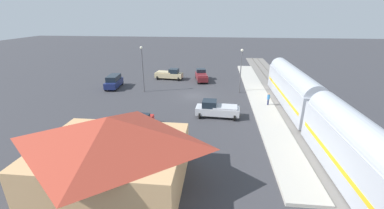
{
  "coord_description": "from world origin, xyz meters",
  "views": [
    {
      "loc": [
        -3.42,
        36.72,
        12.38
      ],
      "look_at": [
        -0.29,
        6.63,
        1.0
      ],
      "focal_mm": 22.84,
      "sensor_mm": 36.0,
      "label": 1
    }
  ],
  "objects_px": {
    "pedestrian_on_platform": "(268,98)",
    "pickup_silver": "(217,109)",
    "station_building": "(112,151)",
    "pickup_maroon": "(201,76)",
    "suv_navy": "(114,81)",
    "light_pole_lot_center": "(142,64)",
    "sedan_red": "(141,123)",
    "pickup_tan": "(169,74)",
    "light_pole_near_platform": "(241,65)"
  },
  "relations": [
    {
      "from": "pickup_maroon",
      "to": "light_pole_lot_center",
      "type": "relative_size",
      "value": 0.76
    },
    {
      "from": "pickup_silver",
      "to": "sedan_red",
      "type": "xyz_separation_m",
      "value": [
        8.35,
        4.77,
        -0.15
      ]
    },
    {
      "from": "pedestrian_on_platform",
      "to": "sedan_red",
      "type": "height_order",
      "value": "pedestrian_on_platform"
    },
    {
      "from": "pickup_tan",
      "to": "pickup_silver",
      "type": "bearing_deg",
      "value": 117.89
    },
    {
      "from": "pickup_silver",
      "to": "light_pole_near_platform",
      "type": "xyz_separation_m",
      "value": [
        -3.65,
        -10.44,
        3.52
      ]
    },
    {
      "from": "pickup_silver",
      "to": "light_pole_near_platform",
      "type": "distance_m",
      "value": 11.6
    },
    {
      "from": "sedan_red",
      "to": "suv_navy",
      "type": "distance_m",
      "value": 18.52
    },
    {
      "from": "pickup_maroon",
      "to": "sedan_red",
      "type": "xyz_separation_m",
      "value": [
        5.26,
        22.14,
        -0.15
      ]
    },
    {
      "from": "station_building",
      "to": "pickup_tan",
      "type": "height_order",
      "value": "station_building"
    },
    {
      "from": "pedestrian_on_platform",
      "to": "suv_navy",
      "type": "xyz_separation_m",
      "value": [
        25.15,
        -6.75,
        -0.13
      ]
    },
    {
      "from": "station_building",
      "to": "pickup_maroon",
      "type": "bearing_deg",
      "value": -98.1
    },
    {
      "from": "light_pole_near_platform",
      "to": "sedan_red",
      "type": "bearing_deg",
      "value": 51.72
    },
    {
      "from": "pickup_silver",
      "to": "pedestrian_on_platform",
      "type": "bearing_deg",
      "value": -149.08
    },
    {
      "from": "pickup_silver",
      "to": "light_pole_lot_center",
      "type": "distance_m",
      "value": 15.75
    },
    {
      "from": "light_pole_lot_center",
      "to": "sedan_red",
      "type": "bearing_deg",
      "value": 104.97
    },
    {
      "from": "suv_navy",
      "to": "light_pole_near_platform",
      "type": "relative_size",
      "value": 0.71
    },
    {
      "from": "station_building",
      "to": "pickup_silver",
      "type": "xyz_separation_m",
      "value": [
        -7.55,
        -13.94,
        -1.93
      ]
    },
    {
      "from": "sedan_red",
      "to": "station_building",
      "type": "bearing_deg",
      "value": 95.0
    },
    {
      "from": "pickup_maroon",
      "to": "suv_navy",
      "type": "height_order",
      "value": "suv_navy"
    },
    {
      "from": "sedan_red",
      "to": "light_pole_lot_center",
      "type": "distance_m",
      "value": 15.12
    },
    {
      "from": "sedan_red",
      "to": "light_pole_near_platform",
      "type": "bearing_deg",
      "value": -128.28
    },
    {
      "from": "station_building",
      "to": "suv_navy",
      "type": "bearing_deg",
      "value": -67.23
    },
    {
      "from": "sedan_red",
      "to": "pedestrian_on_platform",
      "type": "bearing_deg",
      "value": -149.71
    },
    {
      "from": "pickup_silver",
      "to": "light_pole_lot_center",
      "type": "relative_size",
      "value": 0.74
    },
    {
      "from": "pickup_tan",
      "to": "suv_navy",
      "type": "relative_size",
      "value": 1.11
    },
    {
      "from": "station_building",
      "to": "suv_navy",
      "type": "distance_m",
      "value": 27.13
    },
    {
      "from": "pickup_maroon",
      "to": "pickup_silver",
      "type": "relative_size",
      "value": 1.03
    },
    {
      "from": "light_pole_near_platform",
      "to": "pedestrian_on_platform",
      "type": "bearing_deg",
      "value": 119.37
    },
    {
      "from": "pedestrian_on_platform",
      "to": "light_pole_lot_center",
      "type": "bearing_deg",
      "value": -14.79
    },
    {
      "from": "pickup_silver",
      "to": "pickup_tan",
      "type": "bearing_deg",
      "value": -62.11
    },
    {
      "from": "light_pole_lot_center",
      "to": "station_building",
      "type": "bearing_deg",
      "value": 101.12
    },
    {
      "from": "pickup_silver",
      "to": "pickup_maroon",
      "type": "bearing_deg",
      "value": -79.91
    },
    {
      "from": "pedestrian_on_platform",
      "to": "pickup_maroon",
      "type": "xyz_separation_m",
      "value": [
        10.21,
        -13.11,
        -0.25
      ]
    },
    {
      "from": "pickup_silver",
      "to": "light_pole_lot_center",
      "type": "height_order",
      "value": "light_pole_lot_center"
    },
    {
      "from": "station_building",
      "to": "sedan_red",
      "type": "xyz_separation_m",
      "value": [
        0.8,
        -9.17,
        -2.08
      ]
    },
    {
      "from": "suv_navy",
      "to": "pickup_tan",
      "type": "bearing_deg",
      "value": -141.43
    },
    {
      "from": "sedan_red",
      "to": "suv_navy",
      "type": "xyz_separation_m",
      "value": [
        9.67,
        -15.79,
        0.27
      ]
    },
    {
      "from": "station_building",
      "to": "light_pole_near_platform",
      "type": "relative_size",
      "value": 1.56
    },
    {
      "from": "pedestrian_on_platform",
      "to": "light_pole_near_platform",
      "type": "height_order",
      "value": "light_pole_near_platform"
    },
    {
      "from": "pickup_maroon",
      "to": "suv_navy",
      "type": "distance_m",
      "value": 16.23
    },
    {
      "from": "pickup_silver",
      "to": "suv_navy",
      "type": "xyz_separation_m",
      "value": [
        18.02,
        -11.01,
        0.12
      ]
    },
    {
      "from": "light_pole_near_platform",
      "to": "light_pole_lot_center",
      "type": "xyz_separation_m",
      "value": [
        15.78,
        1.09,
        0.18
      ]
    },
    {
      "from": "station_building",
      "to": "suv_navy",
      "type": "height_order",
      "value": "station_building"
    },
    {
      "from": "pickup_silver",
      "to": "pickup_tan",
      "type": "distance_m",
      "value": 20.2
    },
    {
      "from": "pickup_maroon",
      "to": "pickup_silver",
      "type": "height_order",
      "value": "same"
    },
    {
      "from": "pedestrian_on_platform",
      "to": "pickup_tan",
      "type": "distance_m",
      "value": 21.43
    },
    {
      "from": "sedan_red",
      "to": "light_pole_lot_center",
      "type": "bearing_deg",
      "value": -75.03
    },
    {
      "from": "station_building",
      "to": "light_pole_lot_center",
      "type": "xyz_separation_m",
      "value": [
        4.58,
        -23.29,
        1.77
      ]
    },
    {
      "from": "pickup_silver",
      "to": "sedan_red",
      "type": "height_order",
      "value": "pickup_silver"
    },
    {
      "from": "pedestrian_on_platform",
      "to": "pickup_silver",
      "type": "xyz_separation_m",
      "value": [
        7.12,
        4.27,
        -0.25
      ]
    }
  ]
}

